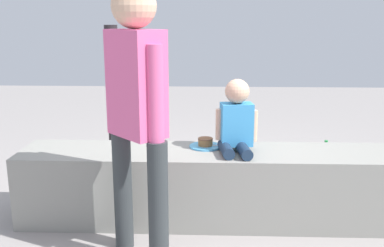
# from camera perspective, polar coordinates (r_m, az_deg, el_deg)

# --- Properties ---
(ground_plane) EXTENTS (12.00, 12.00, 0.00)m
(ground_plane) POSITION_cam_1_polar(r_m,az_deg,el_deg) (3.15, 2.20, -12.19)
(ground_plane) COLOR gray
(concrete_ledge) EXTENTS (2.56, 0.49, 0.49)m
(concrete_ledge) POSITION_cam_1_polar(r_m,az_deg,el_deg) (3.05, 2.24, -8.02)
(concrete_ledge) COLOR gray
(concrete_ledge) RESTS_ON ground_plane
(child_seated) EXTENTS (0.28, 0.33, 0.48)m
(child_seated) POSITION_cam_1_polar(r_m,az_deg,el_deg) (2.92, 5.76, 0.43)
(child_seated) COLOR #1A2C44
(child_seated) RESTS_ON concrete_ledge
(adult_standing) EXTENTS (0.35, 0.36, 1.54)m
(adult_standing) POSITION_cam_1_polar(r_m,az_deg,el_deg) (2.38, -7.17, 2.90)
(adult_standing) COLOR #2F3436
(adult_standing) RESTS_ON ground_plane
(cake_plate) EXTENTS (0.22, 0.22, 0.07)m
(cake_plate) POSITION_cam_1_polar(r_m,az_deg,el_deg) (3.05, 1.75, -2.69)
(cake_plate) COLOR #4CA5D8
(cake_plate) RESTS_ON concrete_ledge
(gift_bag) EXTENTS (0.21, 0.08, 0.36)m
(gift_bag) POSITION_cam_1_polar(r_m,az_deg,el_deg) (3.75, 16.38, -5.74)
(gift_bag) COLOR gold
(gift_bag) RESTS_ON ground_plane
(railing_post) EXTENTS (0.36, 0.36, 1.31)m
(railing_post) POSITION_cam_1_polar(r_m,az_deg,el_deg) (3.86, -10.00, 0.53)
(railing_post) COLOR black
(railing_post) RESTS_ON ground_plane
(water_bottle_near_gift) EXTENTS (0.07, 0.07, 0.20)m
(water_bottle_near_gift) POSITION_cam_1_polar(r_m,az_deg,el_deg) (3.67, -14.43, -7.20)
(water_bottle_near_gift) COLOR silver
(water_bottle_near_gift) RESTS_ON ground_plane
(water_bottle_far_side) EXTENTS (0.07, 0.07, 0.23)m
(water_bottle_far_side) POSITION_cam_1_polar(r_m,az_deg,el_deg) (4.40, 16.89, -3.68)
(water_bottle_far_side) COLOR silver
(water_bottle_far_side) RESTS_ON ground_plane
(party_cup_red) EXTENTS (0.09, 0.09, 0.12)m
(party_cup_red) POSITION_cam_1_polar(r_m,az_deg,el_deg) (4.01, 10.88, -5.73)
(party_cup_red) COLOR red
(party_cup_red) RESTS_ON ground_plane
(handbag_black_leather) EXTENTS (0.30, 0.14, 0.33)m
(handbag_black_leather) POSITION_cam_1_polar(r_m,az_deg,el_deg) (3.76, -0.73, -5.83)
(handbag_black_leather) COLOR black
(handbag_black_leather) RESTS_ON ground_plane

